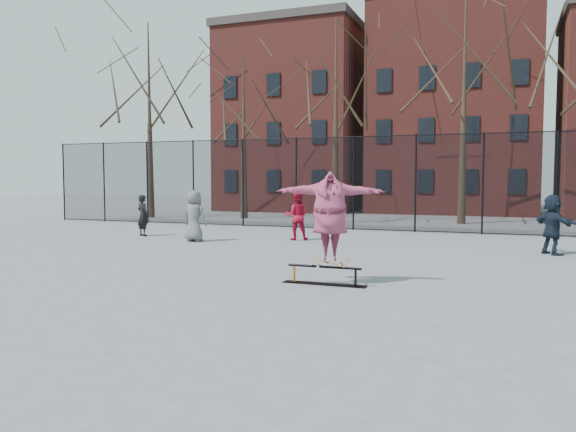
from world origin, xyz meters
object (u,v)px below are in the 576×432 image
at_px(skate_rail, 324,277).
at_px(bystander_red, 297,216).
at_px(bystander_black, 143,215).
at_px(bystander_navy, 552,224).
at_px(bystander_grey, 194,216).
at_px(skateboard, 330,264).
at_px(skater, 330,218).

xyz_separation_m(skate_rail, bystander_red, (-3.43, 7.64, 0.71)).
height_order(bystander_black, bystander_navy, bystander_navy).
relative_size(bystander_grey, bystander_navy, 1.01).
distance_m(bystander_black, bystander_navy, 14.23).
bearing_deg(skate_rail, bystander_black, 144.08).
xyz_separation_m(bystander_black, bystander_red, (5.97, 0.84, 0.08)).
height_order(skate_rail, bystander_red, bystander_red).
distance_m(skate_rail, bystander_navy, 8.34).
bearing_deg(skateboard, bystander_grey, 138.70).
bearing_deg(bystander_grey, skateboard, 144.63).
bearing_deg(skateboard, skater, 180.00).
relative_size(skate_rail, bystander_red, 1.05).
bearing_deg(skater, skateboard, -15.43).
distance_m(skate_rail, bystander_red, 8.40).
height_order(skate_rail, skateboard, skateboard).
bearing_deg(skate_rail, bystander_grey, 138.18).
distance_m(bystander_red, bystander_navy, 8.31).
height_order(skater, bystander_grey, skater).
height_order(skateboard, bystander_red, bystander_red).
bearing_deg(skateboard, bystander_black, 144.44).
bearing_deg(bystander_red, skateboard, 94.26).
relative_size(skate_rail, skater, 0.80).
distance_m(skate_rail, bystander_black, 11.62).
height_order(bystander_black, bystander_red, bystander_red).
distance_m(bystander_black, bystander_red, 6.03).
relative_size(skate_rail, bystander_grey, 1.02).
height_order(skateboard, bystander_black, bystander_black).
distance_m(skateboard, skater, 0.97).
xyz_separation_m(skate_rail, skateboard, (0.12, -0.00, 0.29)).
distance_m(bystander_grey, bystander_black, 2.92).
relative_size(skateboard, skater, 0.33).
bearing_deg(bystander_navy, skater, 108.57).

